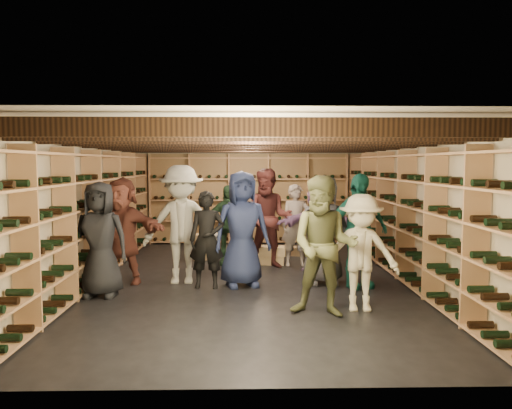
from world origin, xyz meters
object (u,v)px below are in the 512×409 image
Objects in this scene: person_1 at (207,240)px; person_4 at (358,231)px; crate_loose at (292,251)px; person_6 at (242,229)px; crate_stack_right at (272,255)px; person_9 at (181,224)px; person_5 at (122,230)px; person_7 at (296,225)px; person_3 at (361,253)px; person_8 at (269,218)px; person_11 at (319,226)px; crate_stack_left at (206,246)px; person_2 at (324,246)px; person_0 at (100,239)px; person_10 at (228,225)px; person_12 at (324,230)px.

person_4 is at bearing 3.19° from person_1.
person_6 is at bearing -111.42° from crate_loose.
crate_stack_right is 2.25m from person_9.
person_7 is at bearing 37.40° from person_5.
person_1 is at bearing -121.58° from crate_stack_right.
person_5 reaches higher than person_3.
person_1 is at bearing -113.42° from person_8.
crate_stack_right is 0.81m from person_8.
crate_loose is at bearing 116.85° from person_11.
person_8 is 0.93m from person_11.
crate_stack_left is 0.36× the size of person_7.
person_2 is at bearing -93.58° from person_7.
person_1 is 0.79× the size of person_9.
person_8 is (-0.56, -1.26, 0.83)m from crate_loose.
crate_loose is 3.24m from person_1.
crate_stack_left is 0.34× the size of person_0.
person_10 reaches higher than crate_stack_left.
person_11 is (-0.42, 1.26, -0.09)m from person_4.
crate_loose is at bearing 52.57° from person_5.
person_7 is (-0.55, 2.88, 0.00)m from person_3.
person_0 is 3.24m from person_2.
person_12 is (2.28, -0.12, -0.08)m from person_9.
person_2 is at bearing -38.64° from person_1.
crate_stack_left is 0.37× the size of person_10.
person_4 is (3.84, 0.44, 0.05)m from person_0.
crate_stack_right is 0.31× the size of person_12.
person_10 is (0.45, -0.55, 0.50)m from crate_stack_left.
person_9 is at bearing 153.05° from person_3.
person_0 reaches higher than person_1.
person_7 is at bearing 38.48° from person_0.
person_5 is (-2.98, 1.82, -0.03)m from person_2.
person_5 is (-3.49, 1.60, 0.09)m from person_3.
person_1 is (0.19, -2.34, 0.50)m from crate_stack_left.
crate_stack_left is at bearing 117.68° from person_4.
crate_stack_left is 4.24m from person_2.
person_2 is (0.00, -4.20, 0.80)m from crate_loose.
person_10 is 2.23m from person_12.
person_10 reaches higher than crate_loose.
person_7 is (-0.03, 3.10, -0.12)m from person_2.
person_9 reaches higher than crate_loose.
person_2 reaches higher than person_11.
person_2 reaches higher than person_7.
person_8 reaches higher than crate_loose.
person_3 is at bearing -83.38° from person_7.
person_1 is at bearing -37.98° from person_9.
person_3 is at bearing -71.70° from crate_stack_right.
person_12 is (-0.49, 0.25, -0.02)m from person_4.
person_12 is at bearing 10.64° from person_1.
crate_loose is (0.48, 0.95, -0.08)m from crate_stack_right.
person_1 is 1.44m from person_5.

